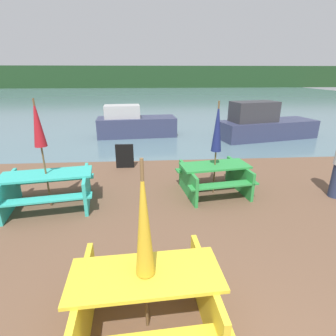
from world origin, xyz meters
TOP-DOWN VIEW (x-y plane):
  - water at (0.00, 32.46)m, footprint 60.00×50.00m
  - far_treeline at (0.00, 52.46)m, footprint 80.00×1.60m
  - picnic_table_yellow at (-0.66, 1.28)m, footprint 1.74×1.48m
  - picnic_table_teal at (-2.83, 4.42)m, footprint 2.09×1.67m
  - picnic_table_green at (0.97, 4.84)m, footprint 1.81×1.61m
  - umbrella_navy at (0.97, 4.84)m, footprint 0.24×0.24m
  - umbrella_crimson at (-2.83, 4.42)m, footprint 0.25×0.25m
  - umbrella_gold at (-0.66, 1.28)m, footprint 0.21×0.21m
  - boat at (-1.28, 11.23)m, footprint 3.69×1.66m
  - boat_second at (4.54, 10.33)m, footprint 4.63×2.38m
  - signboard at (-1.37, 6.83)m, footprint 0.55×0.08m

SIDE VIEW (x-z plane):
  - water at x=0.00m, z-range 0.00..0.00m
  - signboard at x=-1.37m, z-range 0.00..0.75m
  - picnic_table_green at x=0.97m, z-range 0.08..0.81m
  - picnic_table_yellow at x=-0.66m, z-range 0.07..0.84m
  - picnic_table_teal at x=-2.83m, z-range 0.08..0.85m
  - boat at x=-1.28m, z-range -0.16..1.27m
  - boat_second at x=4.54m, z-range -0.22..1.43m
  - umbrella_gold at x=-0.66m, z-range 0.38..2.46m
  - umbrella_navy at x=0.97m, z-range 0.52..2.75m
  - umbrella_crimson at x=-2.83m, z-range 0.66..3.00m
  - far_treeline at x=0.00m, z-range 0.00..4.00m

